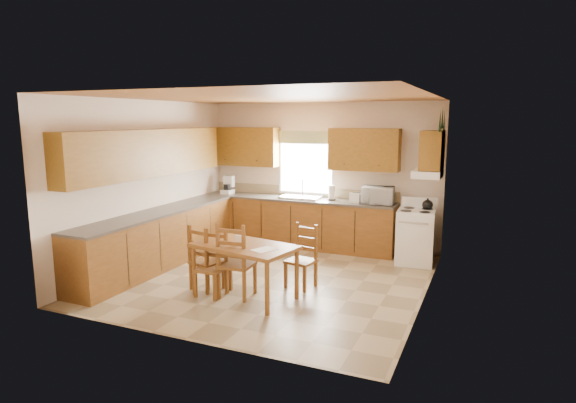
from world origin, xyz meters
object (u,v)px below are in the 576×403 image
at_px(dining_table, 245,271).
at_px(chair_near_right, 237,260).
at_px(chair_far_left, 211,264).
at_px(chair_far_right, 301,257).
at_px(chair_near_left, 207,257).
at_px(stove, 416,237).
at_px(microwave, 378,195).

relative_size(dining_table, chair_near_right, 1.32).
xyz_separation_m(dining_table, chair_far_left, (-0.45, -0.14, 0.08)).
bearing_deg(chair_far_left, chair_far_right, 39.79).
distance_m(chair_near_left, chair_far_left, 0.28).
relative_size(stove, chair_near_right, 0.86).
height_order(dining_table, chair_far_left, chair_far_left).
bearing_deg(chair_near_left, chair_far_left, 147.75).
xyz_separation_m(stove, chair_far_left, (-2.33, -2.65, -0.00)).
relative_size(microwave, dining_table, 0.37).
relative_size(dining_table, chair_far_left, 1.55).
height_order(stove, chair_near_right, chair_near_right).
distance_m(chair_far_left, chair_far_right, 1.28).
relative_size(stove, chair_near_left, 0.96).
height_order(dining_table, chair_far_right, chair_far_right).
distance_m(dining_table, chair_near_left, 0.65).
height_order(microwave, chair_near_right, microwave).
xyz_separation_m(microwave, chair_near_left, (-1.81, -2.71, -0.61)).
xyz_separation_m(stove, microwave, (-0.71, 0.26, 0.63)).
xyz_separation_m(dining_table, chair_far_right, (0.56, 0.65, 0.08)).
relative_size(chair_near_left, chair_far_right, 1.03).
relative_size(chair_far_left, chair_far_right, 0.98).
bearing_deg(dining_table, chair_far_right, 60.76).
bearing_deg(stove, chair_far_right, -129.38).
bearing_deg(chair_near_right, dining_table, -172.45).
distance_m(stove, chair_near_left, 3.51).
distance_m(microwave, chair_far_left, 3.39).
distance_m(microwave, dining_table, 3.09).
height_order(chair_near_left, chair_far_right, chair_near_left).
relative_size(chair_near_left, chair_near_right, 0.90).
distance_m(stove, chair_far_left, 3.53).
distance_m(chair_near_right, chair_far_right, 0.95).
xyz_separation_m(chair_near_left, chair_far_right, (1.19, 0.59, -0.01)).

